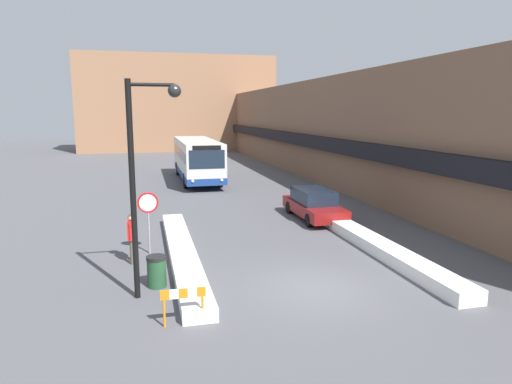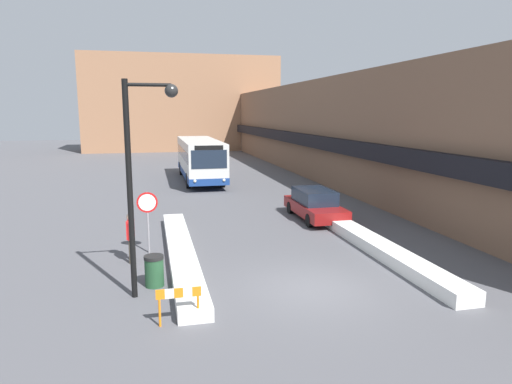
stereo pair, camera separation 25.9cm
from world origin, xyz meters
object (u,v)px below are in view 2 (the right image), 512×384
(pedestrian, at_px, (131,233))
(trash_bin, at_px, (154,271))
(construction_barricade, at_px, (179,299))
(city_bus, at_px, (200,158))
(parked_car_front, at_px, (315,204))
(street_lamp, at_px, (140,165))
(stop_sign, at_px, (147,209))

(pedestrian, bearing_deg, trash_bin, -156.07)
(trash_bin, relative_size, construction_barricade, 0.86)
(city_bus, height_order, construction_barricade, city_bus)
(trash_bin, bearing_deg, construction_barricade, -78.38)
(construction_barricade, bearing_deg, trash_bin, 101.62)
(trash_bin, bearing_deg, city_bus, 80.18)
(parked_car_front, distance_m, pedestrian, 9.77)
(street_lamp, xyz_separation_m, pedestrian, (-0.48, 3.16, -2.72))
(city_bus, relative_size, trash_bin, 12.02)
(street_lamp, relative_size, trash_bin, 6.35)
(street_lamp, distance_m, pedestrian, 4.19)
(parked_car_front, distance_m, construction_barricade, 12.30)
(stop_sign, bearing_deg, trash_bin, -87.32)
(city_bus, distance_m, trash_bin, 21.67)
(parked_car_front, xyz_separation_m, stop_sign, (-7.92, -3.83, 0.94))
(pedestrian, bearing_deg, city_bus, -6.27)
(parked_car_front, bearing_deg, street_lamp, -135.32)
(parked_car_front, relative_size, pedestrian, 2.69)
(city_bus, height_order, pedestrian, city_bus)
(street_lamp, height_order, construction_barricade, street_lamp)
(pedestrian, bearing_deg, parked_car_front, -53.69)
(street_lamp, xyz_separation_m, construction_barricade, (0.83, -2.02, -3.09))
(stop_sign, distance_m, trash_bin, 3.61)
(city_bus, bearing_deg, pedestrian, -103.24)
(construction_barricade, bearing_deg, parked_car_front, 54.13)
(stop_sign, xyz_separation_m, pedestrian, (-0.59, -0.96, -0.62))
(street_lamp, bearing_deg, parked_car_front, 44.68)
(stop_sign, relative_size, street_lamp, 0.38)
(parked_car_front, height_order, street_lamp, street_lamp)
(city_bus, distance_m, stop_sign, 18.32)
(street_lamp, bearing_deg, pedestrian, 98.67)
(city_bus, height_order, parked_car_front, city_bus)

